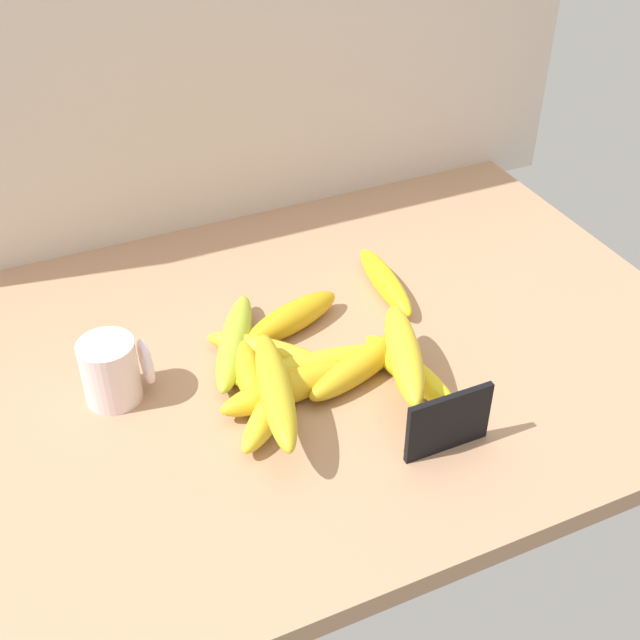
% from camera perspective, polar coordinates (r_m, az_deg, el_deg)
% --- Properties ---
extents(counter_top, '(1.10, 0.76, 0.03)m').
position_cam_1_polar(counter_top, '(1.14, -0.83, -2.78)').
color(counter_top, tan).
rests_on(counter_top, ground).
extents(back_wall, '(1.30, 0.02, 0.70)m').
position_cam_1_polar(back_wall, '(1.31, -8.26, 19.08)').
color(back_wall, beige).
rests_on(back_wall, ground).
extents(chalkboard_sign, '(0.11, 0.02, 0.08)m').
position_cam_1_polar(chalkboard_sign, '(0.99, 8.78, -7.09)').
color(chalkboard_sign, black).
rests_on(chalkboard_sign, counter_top).
extents(coffee_mug, '(0.09, 0.07, 0.09)m').
position_cam_1_polar(coffee_mug, '(1.07, -14.06, -3.37)').
color(coffee_mug, silver).
rests_on(coffee_mug, counter_top).
extents(banana_0, '(0.19, 0.10, 0.04)m').
position_cam_1_polar(banana_0, '(1.08, 2.84, -3.10)').
color(banana_0, gold).
rests_on(banana_0, counter_top).
extents(banana_1, '(0.21, 0.05, 0.03)m').
position_cam_1_polar(banana_1, '(1.09, -0.74, -3.15)').
color(banana_1, gold).
rests_on(banana_1, counter_top).
extents(banana_2, '(0.15, 0.14, 0.03)m').
position_cam_1_polar(banana_2, '(1.11, -3.76, -2.10)').
color(banana_2, gold).
rests_on(banana_2, counter_top).
extents(banana_3, '(0.05, 0.18, 0.04)m').
position_cam_1_polar(banana_3, '(1.24, 4.49, 2.66)').
color(banana_3, yellow).
rests_on(banana_3, counter_top).
extents(banana_4, '(0.06, 0.18, 0.04)m').
position_cam_1_polar(banana_4, '(1.09, -5.13, -3.27)').
color(banana_4, yellow).
rests_on(banana_4, counter_top).
extents(banana_5, '(0.18, 0.05, 0.04)m').
position_cam_1_polar(banana_5, '(1.05, -2.34, -4.72)').
color(banana_5, gold).
rests_on(banana_5, counter_top).
extents(banana_6, '(0.07, 0.17, 0.04)m').
position_cam_1_polar(banana_6, '(1.08, 6.10, -3.46)').
color(banana_6, yellow).
rests_on(banana_6, counter_top).
extents(banana_7, '(0.14, 0.14, 0.04)m').
position_cam_1_polar(banana_7, '(1.03, -3.24, -6.02)').
color(banana_7, yellow).
rests_on(banana_7, counter_top).
extents(banana_8, '(0.17, 0.09, 0.04)m').
position_cam_1_polar(banana_8, '(1.16, -1.73, 0.22)').
color(banana_8, gold).
rests_on(banana_8, counter_top).
extents(banana_9, '(0.13, 0.20, 0.04)m').
position_cam_1_polar(banana_9, '(1.13, -5.89, -1.48)').
color(banana_9, '#A7C131').
rests_on(banana_9, counter_top).
extents(banana_10, '(0.11, 0.20, 0.04)m').
position_cam_1_polar(banana_10, '(1.05, 5.80, -2.31)').
color(banana_10, yellow).
rests_on(banana_10, banana_6).
extents(banana_11, '(0.09, 0.21, 0.04)m').
position_cam_1_polar(banana_11, '(0.99, -3.09, -4.78)').
color(banana_11, gold).
rests_on(banana_11, banana_7).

